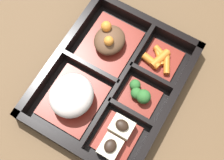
{
  "coord_description": "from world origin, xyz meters",
  "views": [
    {
      "loc": [
        -0.17,
        -0.1,
        0.57
      ],
      "look_at": [
        0.0,
        0.0,
        0.03
      ],
      "focal_mm": 50.0,
      "sensor_mm": 36.0,
      "label": 1
    }
  ],
  "objects": [
    {
      "name": "ground_plane",
      "position": [
        0.0,
        0.0,
        0.0
      ],
      "size": [
        3.0,
        3.0,
        0.0
      ],
      "primitive_type": "plane",
      "color": "brown"
    },
    {
      "name": "bento_base",
      "position": [
        0.0,
        0.0,
        0.01
      ],
      "size": [
        0.3,
        0.24,
        0.01
      ],
      "color": "black",
      "rests_on": "ground_plane"
    },
    {
      "name": "bento_rim",
      "position": [
        0.0,
        -0.0,
        0.02
      ],
      "size": [
        0.3,
        0.24,
        0.04
      ],
      "color": "black",
      "rests_on": "ground_plane"
    },
    {
      "name": "bowl_rice",
      "position": [
        -0.07,
        0.04,
        0.04
      ],
      "size": [
        0.11,
        0.1,
        0.06
      ],
      "color": "maroon",
      "rests_on": "bento_base"
    },
    {
      "name": "bowl_stew",
      "position": [
        0.07,
        0.05,
        0.03
      ],
      "size": [
        0.11,
        0.1,
        0.05
      ],
      "color": "maroon",
      "rests_on": "bento_base"
    },
    {
      "name": "bowl_tofu",
      "position": [
        -0.09,
        -0.06,
        0.02
      ],
      "size": [
        0.08,
        0.07,
        0.04
      ],
      "color": "maroon",
      "rests_on": "bento_base"
    },
    {
      "name": "bowl_greens",
      "position": [
        0.0,
        -0.06,
        0.02
      ],
      "size": [
        0.06,
        0.07,
        0.03
      ],
      "color": "maroon",
      "rests_on": "bento_base"
    },
    {
      "name": "bowl_carrots",
      "position": [
        0.09,
        -0.06,
        0.02
      ],
      "size": [
        0.07,
        0.07,
        0.02
      ],
      "color": "maroon",
      "rests_on": "bento_base"
    }
  ]
}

